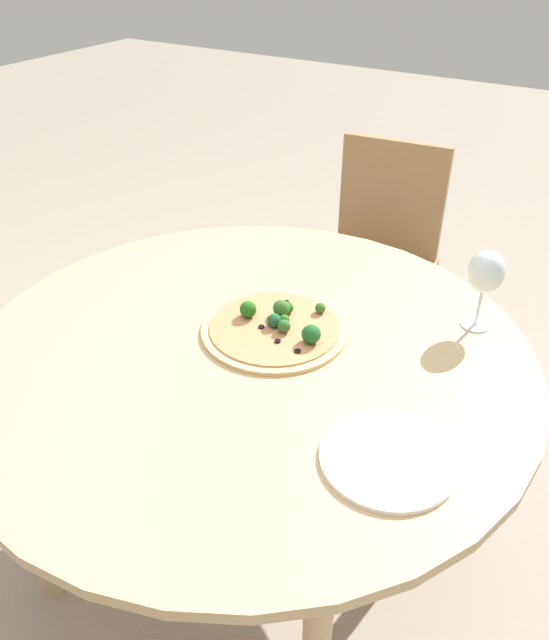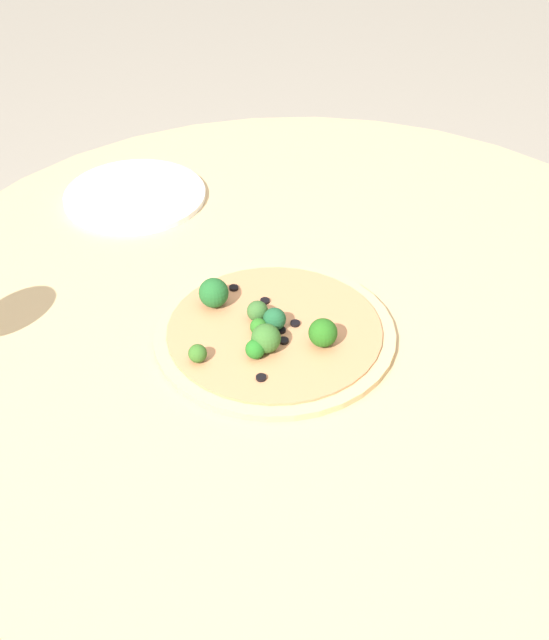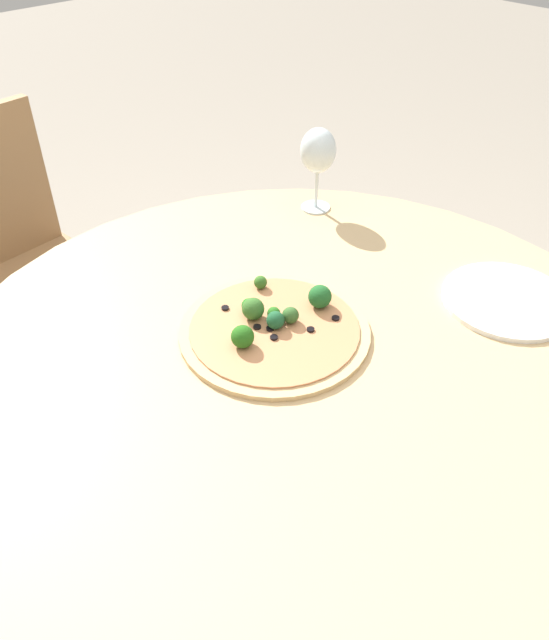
{
  "view_description": "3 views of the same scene",
  "coord_description": "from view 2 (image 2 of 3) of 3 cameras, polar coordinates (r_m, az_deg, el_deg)",
  "views": [
    {
      "loc": [
        0.93,
        0.64,
        1.54
      ],
      "look_at": [
        -0.08,
        0.02,
        0.75
      ],
      "focal_mm": 35.0,
      "sensor_mm": 36.0,
      "label": 1
    },
    {
      "loc": [
        -0.96,
        -0.4,
        1.51
      ],
      "look_at": [
        -0.08,
        0.02,
        0.75
      ],
      "focal_mm": 50.0,
      "sensor_mm": 36.0,
      "label": 2
    },
    {
      "loc": [
        0.53,
        -0.58,
        1.43
      ],
      "look_at": [
        -0.08,
        0.02,
        0.75
      ],
      "focal_mm": 35.0,
      "sensor_mm": 36.0,
      "label": 3
    }
  ],
  "objects": [
    {
      "name": "dining_table",
      "position": [
        1.35,
        2.12,
        -1.32
      ],
      "size": [
        1.26,
        1.26,
        0.72
      ],
      "color": "tan",
      "rests_on": "ground_plane"
    },
    {
      "name": "plate_near",
      "position": [
        1.58,
        -8.93,
        7.88
      ],
      "size": [
        0.25,
        0.25,
        0.01
      ],
      "color": "white",
      "rests_on": "dining_table"
    },
    {
      "name": "pizza",
      "position": [
        1.24,
        -0.17,
        -0.71
      ],
      "size": [
        0.34,
        0.34,
        0.06
      ],
      "color": "tan",
      "rests_on": "dining_table"
    },
    {
      "name": "ground_plane",
      "position": [
        1.83,
        1.63,
        -17.21
      ],
      "size": [
        12.0,
        12.0,
        0.0
      ],
      "primitive_type": "plane",
      "color": "gray"
    }
  ]
}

